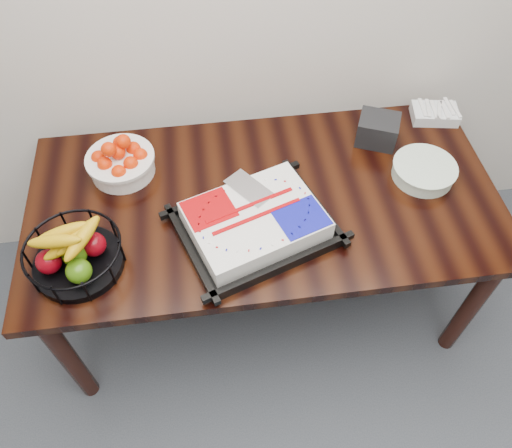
{
  "coord_description": "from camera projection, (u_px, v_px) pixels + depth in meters",
  "views": [
    {
      "loc": [
        -0.2,
        0.77,
        2.2
      ],
      "look_at": [
        -0.06,
        1.81,
        0.83
      ],
      "focal_mm": 35.0,
      "sensor_mm": 36.0,
      "label": 1
    }
  ],
  "objects": [
    {
      "name": "fruit_basket",
      "position": [
        74.0,
        254.0,
        1.66
      ],
      "size": [
        0.33,
        0.33,
        0.17
      ],
      "color": "black",
      "rests_on": "table"
    },
    {
      "name": "tangerine_bowl",
      "position": [
        120.0,
        159.0,
        1.93
      ],
      "size": [
        0.27,
        0.27,
        0.17
      ],
      "color": "white",
      "rests_on": "table"
    },
    {
      "name": "table",
      "position": [
        264.0,
        211.0,
        1.98
      ],
      "size": [
        1.8,
        0.9,
        0.75
      ],
      "color": "black",
      "rests_on": "ground"
    },
    {
      "name": "fork_bag",
      "position": [
        435.0,
        113.0,
        2.16
      ],
      "size": [
        0.21,
        0.16,
        0.06
      ],
      "color": "silver",
      "rests_on": "table"
    },
    {
      "name": "cake_tray",
      "position": [
        255.0,
        223.0,
        1.77
      ],
      "size": [
        0.62,
        0.55,
        0.11
      ],
      "color": "black",
      "rests_on": "table"
    },
    {
      "name": "napkin_box",
      "position": [
        378.0,
        130.0,
        2.05
      ],
      "size": [
        0.2,
        0.19,
        0.11
      ],
      "primitive_type": "cube",
      "rotation": [
        0.0,
        0.0,
        -0.41
      ],
      "color": "black",
      "rests_on": "table"
    },
    {
      "name": "plate_stack",
      "position": [
        424.0,
        171.0,
        1.95
      ],
      "size": [
        0.25,
        0.25,
        0.06
      ],
      "color": "white",
      "rests_on": "table"
    }
  ]
}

